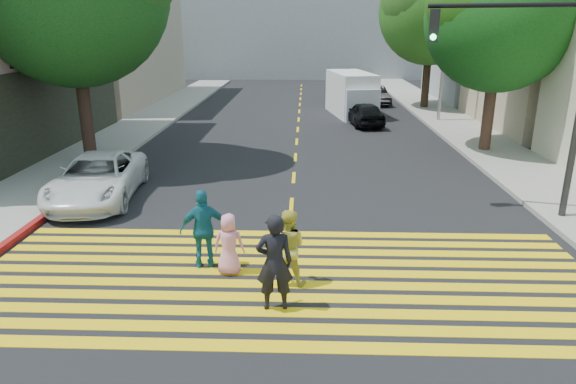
# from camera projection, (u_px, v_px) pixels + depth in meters

# --- Properties ---
(ground) EXTENTS (120.00, 120.00, 0.00)m
(ground) POSITION_uv_depth(u_px,v_px,m) (283.00, 310.00, 9.82)
(ground) COLOR black
(sidewalk_left) EXTENTS (3.00, 40.00, 0.15)m
(sidewalk_left) POSITION_uv_depth(u_px,v_px,m) (158.00, 115.00, 30.99)
(sidewalk_left) COLOR gray
(sidewalk_left) RESTS_ON ground
(sidewalk_right) EXTENTS (3.00, 60.00, 0.15)m
(sidewalk_right) POSITION_uv_depth(u_px,v_px,m) (480.00, 141.00, 23.78)
(sidewalk_right) COLOR gray
(sidewalk_right) RESTS_ON ground
(curb_red) EXTENTS (0.20, 8.00, 0.16)m
(curb_red) POSITION_uv_depth(u_px,v_px,m) (67.00, 200.00, 15.73)
(curb_red) COLOR maroon
(curb_red) RESTS_ON ground
(crosswalk) EXTENTS (13.40, 5.30, 0.01)m
(crosswalk) POSITION_uv_depth(u_px,v_px,m) (285.00, 278.00, 11.03)
(crosswalk) COLOR yellow
(crosswalk) RESTS_ON ground
(lane_line) EXTENTS (0.12, 34.40, 0.01)m
(lane_line) POSITION_uv_depth(u_px,v_px,m) (299.00, 115.00, 31.21)
(lane_line) COLOR yellow
(lane_line) RESTS_ON ground
(building_left_tan) EXTENTS (12.00, 16.00, 10.00)m
(building_left_tan) POSITION_uv_depth(u_px,v_px,m) (69.00, 29.00, 35.42)
(building_left_tan) COLOR tan
(building_left_tan) RESTS_ON ground
(building_right_grey) EXTENTS (10.00, 10.00, 10.00)m
(building_right_grey) POSITION_uv_depth(u_px,v_px,m) (512.00, 29.00, 36.31)
(building_right_grey) COLOR gray
(building_right_grey) RESTS_ON ground
(backdrop_block) EXTENTS (30.00, 8.00, 12.00)m
(backdrop_block) POSITION_uv_depth(u_px,v_px,m) (303.00, 18.00, 53.61)
(backdrop_block) COLOR gray
(backdrop_block) RESTS_ON ground
(tree_right_near) EXTENTS (7.03, 6.76, 8.60)m
(tree_right_near) POSITION_uv_depth(u_px,v_px,m) (502.00, 9.00, 20.33)
(tree_right_near) COLOR #3A281C
(tree_right_near) RESTS_ON ground
(tree_right_far) EXTENTS (8.54, 8.52, 9.49)m
(tree_right_far) POSITION_uv_depth(u_px,v_px,m) (433.00, 5.00, 31.63)
(tree_right_far) COLOR black
(tree_right_far) RESTS_ON ground
(pedestrian_man) EXTENTS (0.76, 0.55, 1.92)m
(pedestrian_man) POSITION_uv_depth(u_px,v_px,m) (274.00, 263.00, 9.59)
(pedestrian_man) COLOR black
(pedestrian_man) RESTS_ON ground
(pedestrian_woman) EXTENTS (0.86, 0.71, 1.64)m
(pedestrian_woman) POSITION_uv_depth(u_px,v_px,m) (287.00, 247.00, 10.59)
(pedestrian_woman) COLOR gold
(pedestrian_woman) RESTS_ON ground
(pedestrian_child) EXTENTS (0.69, 0.46, 1.37)m
(pedestrian_child) POSITION_uv_depth(u_px,v_px,m) (229.00, 244.00, 11.08)
(pedestrian_child) COLOR pink
(pedestrian_child) RESTS_ON ground
(pedestrian_extra) EXTENTS (1.14, 0.71, 1.81)m
(pedestrian_extra) POSITION_uv_depth(u_px,v_px,m) (204.00, 229.00, 11.32)
(pedestrian_extra) COLOR #186679
(pedestrian_extra) RESTS_ON ground
(white_sedan) EXTENTS (2.82, 5.20, 1.39)m
(white_sedan) POSITION_uv_depth(u_px,v_px,m) (97.00, 178.00, 15.90)
(white_sedan) COLOR white
(white_sedan) RESTS_ON ground
(dark_car_near) EXTENTS (2.08, 3.97, 1.29)m
(dark_car_near) POSITION_uv_depth(u_px,v_px,m) (364.00, 114.00, 27.81)
(dark_car_near) COLOR black
(dark_car_near) RESTS_ON ground
(silver_car) EXTENTS (2.02, 4.96, 1.44)m
(silver_car) POSITION_uv_depth(u_px,v_px,m) (343.00, 87.00, 39.29)
(silver_car) COLOR #999999
(silver_car) RESTS_ON ground
(dark_car_parked) EXTENTS (1.87, 3.92, 1.24)m
(dark_car_parked) POSITION_uv_depth(u_px,v_px,m) (375.00, 95.00, 35.36)
(dark_car_parked) COLOR black
(dark_car_parked) RESTS_ON ground
(white_van) EXTENTS (2.88, 5.64, 2.54)m
(white_van) POSITION_uv_depth(u_px,v_px,m) (352.00, 95.00, 30.81)
(white_van) COLOR white
(white_van) RESTS_ON ground
(traffic_signal) EXTENTS (4.06, 1.21, 6.09)m
(traffic_signal) POSITION_uv_depth(u_px,v_px,m) (538.00, 75.00, 13.42)
(traffic_signal) COLOR #282828
(traffic_signal) RESTS_ON ground
(street_lamp) EXTENTS (2.16, 0.52, 9.53)m
(street_lamp) POSITION_uv_depth(u_px,v_px,m) (443.00, 20.00, 27.18)
(street_lamp) COLOR gray
(street_lamp) RESTS_ON ground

